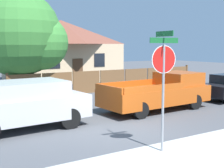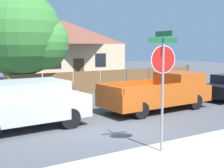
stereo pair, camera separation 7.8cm
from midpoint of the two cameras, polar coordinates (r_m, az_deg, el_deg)
ground_plane at (r=11.42m, az=1.53°, el=-8.29°), size 80.00×80.00×0.00m
sidewalk_strip at (r=8.78m, az=14.96°, el=-13.26°), size 36.00×3.20×0.01m
wooden_fence at (r=20.91m, az=0.40°, el=0.68°), size 13.94×0.12×1.51m
house at (r=27.78m, az=-8.94°, el=6.29°), size 9.58×6.89×5.21m
oak_tree at (r=19.34m, az=-15.74°, el=8.50°), size 5.34×5.08×6.26m
red_suv at (r=11.67m, az=-16.03°, el=-3.37°), size 4.76×2.28×1.75m
orange_pickup at (r=14.84m, az=8.98°, el=-1.49°), size 5.55×2.31×1.72m
stop_sign at (r=8.81m, az=9.55°, el=2.49°), size 0.91×0.82×3.41m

